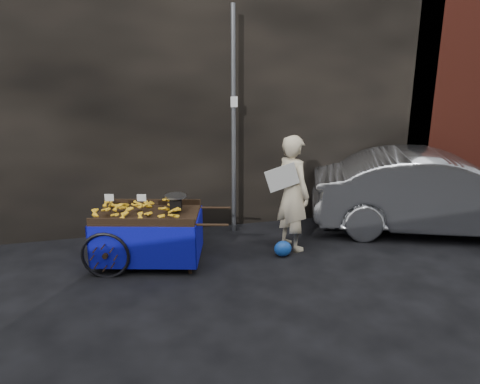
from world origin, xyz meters
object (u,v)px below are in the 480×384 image
object	(u,v)px
banana_cart	(144,219)
parked_car	(436,193)
vendor	(293,193)
plastic_bag	(283,249)

from	to	relation	value
banana_cart	parked_car	distance (m)	5.29
banana_cart	vendor	size ratio (longest dim) A/B	1.21
plastic_bag	vendor	bearing A→B (deg)	50.42
vendor	parked_car	xyz separation A→B (m)	(2.85, 0.12, -0.24)
vendor	parked_car	size ratio (longest dim) A/B	0.43
banana_cart	vendor	distance (m)	2.45
parked_car	vendor	bearing A→B (deg)	113.25
banana_cart	vendor	xyz separation A→B (m)	(2.44, -0.01, 0.24)
vendor	plastic_bag	bearing A→B (deg)	120.38
plastic_bag	banana_cart	bearing A→B (deg)	171.87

